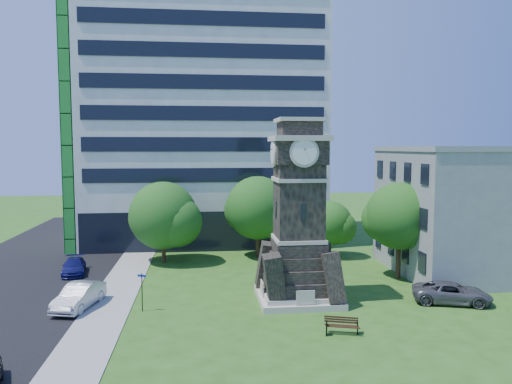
{
  "coord_description": "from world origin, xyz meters",
  "views": [
    {
      "loc": [
        -3.46,
        -30.53,
        10.33
      ],
      "look_at": [
        0.6,
        6.19,
        7.0
      ],
      "focal_mm": 35.0,
      "sensor_mm": 36.0,
      "label": 1
    }
  ],
  "objects": [
    {
      "name": "office_tall",
      "position": [
        -3.2,
        25.84,
        14.22
      ],
      "size": [
        26.2,
        15.11,
        28.6
      ],
      "color": "white",
      "rests_on": "ground"
    },
    {
      "name": "street_sign",
      "position": [
        -7.22,
        0.72,
        1.52
      ],
      "size": [
        0.58,
        0.06,
        2.44
      ],
      "rotation": [
        0.0,
        0.0,
        -0.4
      ],
      "color": "black",
      "rests_on": "ground"
    },
    {
      "name": "car_street_mid",
      "position": [
        -11.34,
        1.82,
        0.78
      ],
      "size": [
        2.72,
        5.02,
        1.57
      ],
      "primitive_type": "imported",
      "rotation": [
        0.0,
        0.0,
        -0.23
      ],
      "color": "#A3A6AB",
      "rests_on": "ground"
    },
    {
      "name": "park_bench",
      "position": [
        4.22,
        -4.38,
        0.51
      ],
      "size": [
        1.86,
        0.5,
        0.96
      ],
      "rotation": [
        0.0,
        0.0,
        -0.31
      ],
      "color": "black",
      "rests_on": "ground"
    },
    {
      "name": "tree_east",
      "position": [
        12.0,
        6.61,
        4.77
      ],
      "size": [
        5.77,
        5.24,
        7.6
      ],
      "rotation": [
        0.0,
        0.0,
        0.03
      ],
      "color": "#332114",
      "rests_on": "ground"
    },
    {
      "name": "tree_nw",
      "position": [
        -6.77,
        14.13,
        4.1
      ],
      "size": [
        6.65,
        6.05,
        7.29
      ],
      "rotation": [
        0.0,
        0.0,
        -0.34
      ],
      "color": "#332114",
      "rests_on": "ground"
    },
    {
      "name": "office_low",
      "position": [
        19.97,
        8.0,
        5.21
      ],
      "size": [
        15.2,
        12.2,
        10.4
      ],
      "color": "gray",
      "rests_on": "ground"
    },
    {
      "name": "tree_nc",
      "position": [
        1.85,
        15.3,
        4.51
      ],
      "size": [
        6.5,
        5.91,
        7.65
      ],
      "rotation": [
        0.0,
        0.0,
        0.26
      ],
      "color": "#332114",
      "rests_on": "ground"
    },
    {
      "name": "ground",
      "position": [
        0.0,
        0.0,
        0.0
      ],
      "size": [
        160.0,
        160.0,
        0.0
      ],
      "primitive_type": "plane",
      "color": "#275117",
      "rests_on": "ground"
    },
    {
      "name": "car_street_north",
      "position": [
        -13.85,
        10.81,
        0.62
      ],
      "size": [
        2.45,
        4.53,
        1.25
      ],
      "primitive_type": "imported",
      "rotation": [
        0.0,
        0.0,
        0.17
      ],
      "color": "#131354",
      "rests_on": "ground"
    },
    {
      "name": "tree_ne",
      "position": [
        8.59,
        14.72,
        3.1
      ],
      "size": [
        4.59,
        4.17,
        5.32
      ],
      "rotation": [
        0.0,
        0.0,
        0.1
      ],
      "color": "#332114",
      "rests_on": "ground"
    },
    {
      "name": "clock_tower",
      "position": [
        3.0,
        2.0,
        5.28
      ],
      "size": [
        5.4,
        5.4,
        12.22
      ],
      "color": "#B8B1A0",
      "rests_on": "ground"
    },
    {
      "name": "sidewalk",
      "position": [
        -9.5,
        5.0,
        0.03
      ],
      "size": [
        3.0,
        70.0,
        0.06
      ],
      "primitive_type": "cube",
      "color": "gray",
      "rests_on": "ground"
    },
    {
      "name": "car_east_lot",
      "position": [
        13.02,
        0.15,
        0.7
      ],
      "size": [
        5.49,
        3.7,
        1.4
      ],
      "primitive_type": "imported",
      "rotation": [
        0.0,
        0.0,
        1.27
      ],
      "color": "#504F55",
      "rests_on": "ground"
    }
  ]
}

